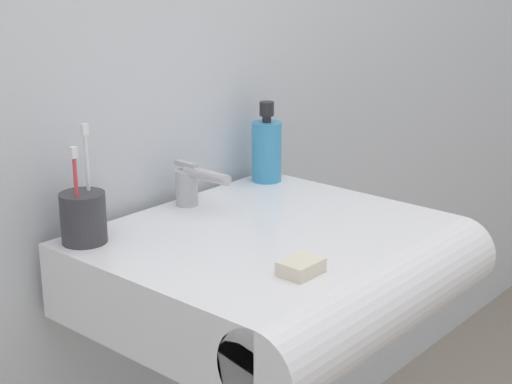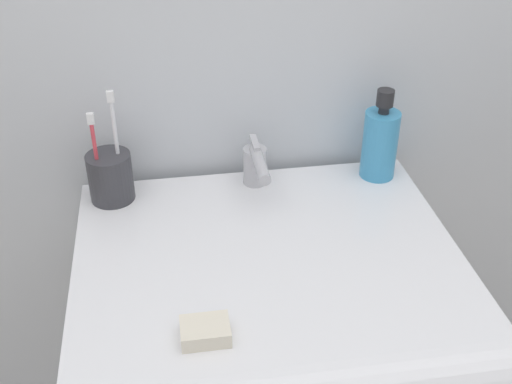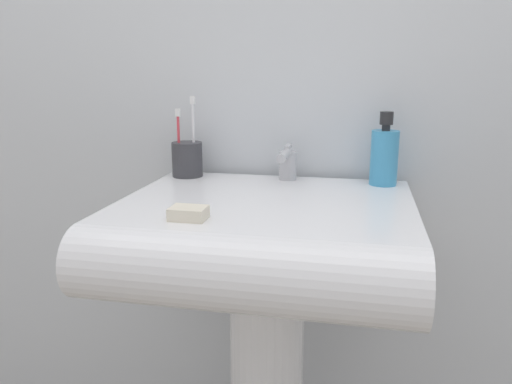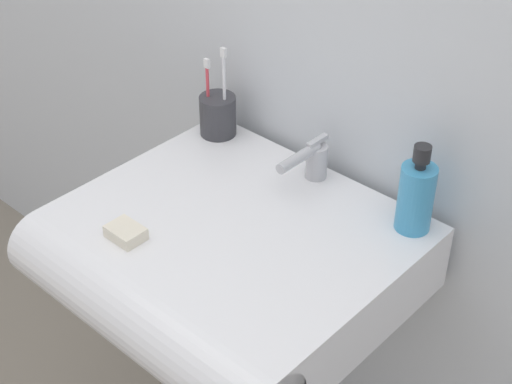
# 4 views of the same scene
# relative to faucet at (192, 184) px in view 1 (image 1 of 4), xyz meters

# --- Properties ---
(wall_back) EXTENTS (5.00, 0.05, 2.40)m
(wall_back) POSITION_rel_faucet_xyz_m (-0.01, 0.10, 0.30)
(wall_back) COLOR silver
(wall_back) RESTS_ON ground
(sink_basin) EXTENTS (0.63, 0.58, 0.14)m
(sink_basin) POSITION_rel_faucet_xyz_m (-0.01, -0.25, -0.12)
(sink_basin) COLOR white
(sink_basin) RESTS_ON sink_pedestal
(faucet) EXTENTS (0.04, 0.14, 0.09)m
(faucet) POSITION_rel_faucet_xyz_m (0.00, 0.00, 0.00)
(faucet) COLOR #B7B7BC
(faucet) RESTS_ON sink_basin
(toothbrush_cup) EXTENTS (0.08, 0.08, 0.21)m
(toothbrush_cup) POSITION_rel_faucet_xyz_m (-0.27, 0.00, -0.00)
(toothbrush_cup) COLOR #38383D
(toothbrush_cup) RESTS_ON sink_basin
(soap_bottle) EXTENTS (0.07, 0.07, 0.18)m
(soap_bottle) POSITION_rel_faucet_xyz_m (0.24, 0.01, 0.02)
(soap_bottle) COLOR #3F99CC
(soap_bottle) RESTS_ON sink_basin
(bar_soap) EXTENTS (0.07, 0.05, 0.02)m
(bar_soap) POSITION_rel_faucet_xyz_m (-0.13, -0.38, -0.04)
(bar_soap) COLOR silver
(bar_soap) RESTS_ON sink_basin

